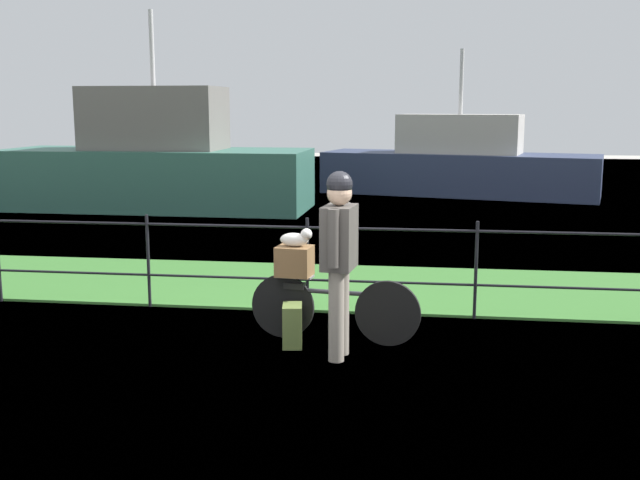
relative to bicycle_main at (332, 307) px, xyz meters
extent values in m
plane|color=#B2ADA3|center=(-0.39, -1.00, -0.33)|extent=(60.00, 60.00, 0.00)
cube|color=#38702D|center=(-0.39, 2.18, -0.32)|extent=(27.00, 2.40, 0.03)
plane|color=#60849E|center=(-0.39, 11.65, -0.33)|extent=(30.00, 30.00, 0.00)
cylinder|color=black|center=(-2.19, 0.97, 0.19)|extent=(0.04, 0.04, 1.05)
cylinder|color=black|center=(-0.39, 0.97, 0.19)|extent=(0.04, 0.04, 1.05)
cylinder|color=black|center=(1.41, 0.97, 0.19)|extent=(0.04, 0.04, 1.05)
cylinder|color=black|center=(-0.39, 0.97, 0.03)|extent=(18.00, 0.03, 0.03)
cylinder|color=black|center=(-0.39, 0.97, 0.61)|extent=(18.00, 0.03, 0.03)
cylinder|color=black|center=(0.53, -0.06, -0.02)|extent=(0.63, 0.12, 0.63)
cylinder|color=black|center=(-0.49, 0.06, -0.02)|extent=(0.63, 0.12, 0.63)
cylinder|color=#2D2D33|center=(0.02, 0.00, 0.15)|extent=(0.81, 0.14, 0.04)
cube|color=black|center=(-0.37, 0.05, 0.19)|extent=(0.21, 0.11, 0.06)
cube|color=slate|center=(-0.37, 0.05, 0.28)|extent=(0.38, 0.20, 0.02)
cube|color=brown|center=(-0.37, 0.05, 0.44)|extent=(0.36, 0.31, 0.29)
ellipsoid|color=silver|center=(-0.37, 0.05, 0.64)|extent=(0.29, 0.17, 0.13)
sphere|color=silver|center=(-0.25, 0.03, 0.70)|extent=(0.11, 0.11, 0.11)
cylinder|color=gray|center=(0.13, -0.37, 0.08)|extent=(0.14, 0.14, 0.82)
cylinder|color=gray|center=(0.10, -0.57, 0.08)|extent=(0.14, 0.14, 0.82)
cube|color=#4C4742|center=(0.12, -0.47, 0.77)|extent=(0.31, 0.43, 0.56)
cylinder|color=#4C4742|center=(0.14, -0.25, 0.80)|extent=(0.10, 0.10, 0.50)
cylinder|color=#4C4742|center=(0.09, -0.69, 0.80)|extent=(0.10, 0.10, 0.50)
sphere|color=tan|center=(0.12, -0.47, 1.16)|extent=(0.22, 0.22, 0.22)
sphere|color=black|center=(0.12, -0.47, 1.23)|extent=(0.23, 0.23, 0.23)
cube|color=olive|center=(-0.35, -0.20, -0.13)|extent=(0.22, 0.30, 0.40)
cube|color=#336656|center=(-4.95, 8.92, 0.32)|extent=(6.69, 2.37, 1.30)
cube|color=slate|center=(-4.95, 8.92, 1.64)|extent=(2.96, 1.63, 1.34)
cylinder|color=#B2B2B2|center=(-4.95, 8.92, 3.11)|extent=(0.10, 0.10, 1.60)
cube|color=#2D3856|center=(1.73, 12.50, 0.19)|extent=(7.09, 3.41, 1.05)
cube|color=#B7B2A8|center=(1.73, 12.50, 1.20)|extent=(3.23, 1.97, 0.97)
cylinder|color=#B2B2B2|center=(1.73, 12.50, 2.49)|extent=(0.10, 0.10, 1.60)
camera|label=1|loc=(0.83, -6.94, 1.91)|focal=42.34mm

